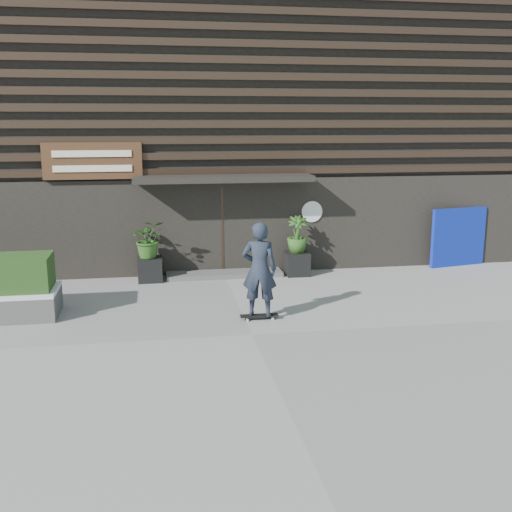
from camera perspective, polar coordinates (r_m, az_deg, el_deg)
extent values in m
plane|color=gray|center=(11.82, -0.36, -7.26)|extent=(80.00, 80.00, 0.00)
cube|color=#4D4D4A|center=(16.17, -2.95, -1.64)|extent=(3.00, 0.80, 0.12)
cube|color=black|center=(15.82, -9.73, -1.22)|extent=(0.60, 0.60, 0.60)
imported|color=#2D591E|center=(15.66, -9.84, 1.55)|extent=(0.86, 0.75, 0.96)
cube|color=black|center=(16.24, 3.79, -0.72)|extent=(0.60, 0.60, 0.60)
imported|color=#2D591E|center=(16.08, 3.83, 1.99)|extent=(0.54, 0.54, 0.96)
cube|color=#0B1D98|center=(18.04, 18.15, 1.66)|extent=(1.71, 0.47, 1.62)
cube|color=black|center=(21.06, -4.81, 12.42)|extent=(18.00, 10.00, 8.00)
cube|color=black|center=(16.25, -3.14, 2.72)|extent=(18.00, 0.12, 2.50)
cube|color=#38281E|center=(16.02, -3.18, 7.81)|extent=(17.60, 0.08, 0.18)
cube|color=#38281E|center=(15.99, -3.19, 9.21)|extent=(17.60, 0.08, 0.18)
cube|color=#38281E|center=(15.97, -3.21, 10.61)|extent=(17.60, 0.08, 0.18)
cube|color=#38281E|center=(15.97, -3.23, 12.02)|extent=(17.60, 0.08, 0.18)
cube|color=#38281E|center=(15.97, -3.24, 13.43)|extent=(17.60, 0.08, 0.18)
cube|color=#38281E|center=(15.98, -3.26, 14.84)|extent=(17.60, 0.08, 0.18)
cube|color=#38281E|center=(16.00, -3.28, 16.24)|extent=(17.60, 0.08, 0.18)
cube|color=#38281E|center=(16.03, -3.30, 17.64)|extent=(17.60, 0.08, 0.18)
cube|color=#38281E|center=(16.07, -3.32, 19.03)|extent=(17.60, 0.08, 0.18)
cube|color=#38281E|center=(16.12, -3.33, 20.42)|extent=(17.60, 0.08, 0.18)
cube|color=#38281E|center=(16.18, -3.35, 21.79)|extent=(17.60, 0.08, 0.18)
cube|color=black|center=(15.65, -3.01, 7.15)|extent=(4.50, 1.00, 0.15)
cube|color=black|center=(16.43, -3.20, 2.47)|extent=(2.40, 0.30, 2.30)
cube|color=#38281E|center=(16.25, -3.13, 2.36)|extent=(0.06, 0.10, 2.30)
cube|color=#472B19|center=(15.88, -14.83, 8.47)|extent=(2.40, 0.10, 0.90)
cube|color=beige|center=(15.80, -14.89, 9.10)|extent=(1.90, 0.02, 0.16)
cube|color=beige|center=(15.82, -14.82, 7.80)|extent=(1.90, 0.02, 0.16)
cylinder|color=white|center=(16.56, 5.18, 4.09)|extent=(0.56, 0.03, 0.56)
cube|color=black|center=(12.66, 0.30, -5.50)|extent=(0.78, 0.20, 0.02)
cylinder|color=#AEADA9|center=(12.55, -0.80, -5.94)|extent=(0.06, 0.03, 0.06)
cylinder|color=#B3B3AE|center=(12.73, -0.93, -5.66)|extent=(0.06, 0.03, 0.06)
cylinder|color=beige|center=(12.63, 1.55, -5.82)|extent=(0.06, 0.03, 0.06)
cylinder|color=beige|center=(12.82, 1.38, -5.54)|extent=(0.06, 0.03, 0.06)
imported|color=#1A212F|center=(12.40, 0.31, -1.22)|extent=(0.80, 0.63, 1.92)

